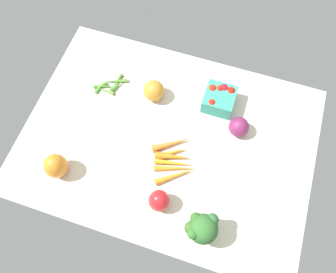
% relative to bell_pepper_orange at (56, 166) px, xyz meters
% --- Properties ---
extents(tablecloth, '(1.04, 0.76, 0.02)m').
position_rel_bell_pepper_orange_xyz_m(tablecloth, '(0.32, 0.23, -0.06)').
color(tablecloth, beige).
rests_on(tablecloth, ground).
extents(bell_pepper_orange, '(0.09, 0.09, 0.10)m').
position_rel_bell_pepper_orange_xyz_m(bell_pepper_orange, '(0.00, 0.00, 0.00)').
color(bell_pepper_orange, orange).
rests_on(bell_pepper_orange, tablecloth).
extents(broccoli_head, '(0.10, 0.10, 0.12)m').
position_rel_bell_pepper_orange_xyz_m(broccoli_head, '(0.52, -0.05, 0.03)').
color(broccoli_head, '#9AC475').
rests_on(broccoli_head, tablecloth).
extents(red_onion_near_basket, '(0.07, 0.07, 0.07)m').
position_rel_bell_pepper_orange_xyz_m(red_onion_near_basket, '(0.55, 0.34, -0.01)').
color(red_onion_near_basket, '#72224F').
rests_on(red_onion_near_basket, tablecloth).
extents(bell_pepper_red, '(0.10, 0.10, 0.08)m').
position_rel_bell_pepper_orange_xyz_m(bell_pepper_red, '(0.36, -0.00, -0.01)').
color(bell_pepper_red, red).
rests_on(bell_pepper_red, tablecloth).
extents(okra_pile, '(0.12, 0.12, 0.02)m').
position_rel_bell_pepper_orange_xyz_m(okra_pile, '(0.03, 0.37, -0.04)').
color(okra_pile, '#4B8E2F').
rests_on(okra_pile, tablecloth).
extents(berry_basket, '(0.11, 0.11, 0.08)m').
position_rel_bell_pepper_orange_xyz_m(berry_basket, '(0.45, 0.43, -0.01)').
color(berry_basket, teal).
rests_on(berry_basket, tablecloth).
extents(heirloom_tomato_orange, '(0.08, 0.08, 0.08)m').
position_rel_bell_pepper_orange_xyz_m(heirloom_tomato_orange, '(0.21, 0.39, -0.01)').
color(heirloom_tomato_orange, orange).
rests_on(heirloom_tomato_orange, tablecloth).
extents(carrot_bunch, '(0.18, 0.22, 0.03)m').
position_rel_bell_pepper_orange_xyz_m(carrot_bunch, '(0.36, 0.16, -0.04)').
color(carrot_bunch, orange).
rests_on(carrot_bunch, tablecloth).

